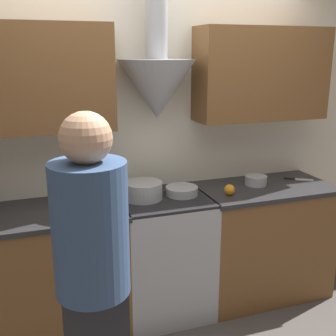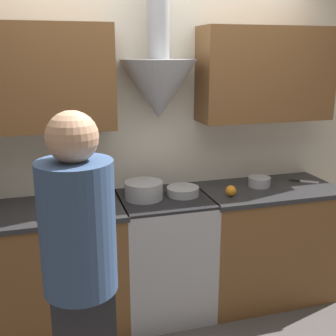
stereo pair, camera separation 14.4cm
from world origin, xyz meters
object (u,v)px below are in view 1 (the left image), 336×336
(stock_pot, at_px, (143,190))
(person_foreground_left, at_px, (93,284))
(orange_fruit, at_px, (229,190))
(saucepan, at_px, (256,180))
(mixing_bowl, at_px, (182,191))
(stove_range, at_px, (164,255))

(stock_pot, height_order, person_foreground_left, person_foreground_left)
(orange_fruit, relative_size, person_foreground_left, 0.05)
(saucepan, height_order, person_foreground_left, person_foreground_left)
(mixing_bowl, xyz_separation_m, orange_fruit, (0.33, -0.12, 0.01))
(stove_range, distance_m, mixing_bowl, 0.52)
(stove_range, height_order, person_foreground_left, person_foreground_left)
(person_foreground_left, bearing_deg, stock_pot, 63.76)
(saucepan, relative_size, person_foreground_left, 0.10)
(stove_range, height_order, orange_fruit, orange_fruit)
(person_foreground_left, bearing_deg, mixing_bowl, 52.50)
(mixing_bowl, xyz_separation_m, saucepan, (0.65, 0.04, 0.01))
(orange_fruit, bearing_deg, stock_pot, 168.36)
(stock_pot, relative_size, mixing_bowl, 1.15)
(mixing_bowl, relative_size, saucepan, 1.38)
(mixing_bowl, bearing_deg, person_foreground_left, -127.50)
(stove_range, distance_m, stock_pot, 0.55)
(saucepan, bearing_deg, orange_fruit, -153.90)
(stove_range, distance_m, saucepan, 0.94)
(stove_range, xyz_separation_m, saucepan, (0.80, 0.05, 0.50))
(stock_pot, xyz_separation_m, orange_fruit, (0.63, -0.13, -0.02))
(stove_range, bearing_deg, saucepan, 3.26)
(stove_range, relative_size, stock_pot, 3.38)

